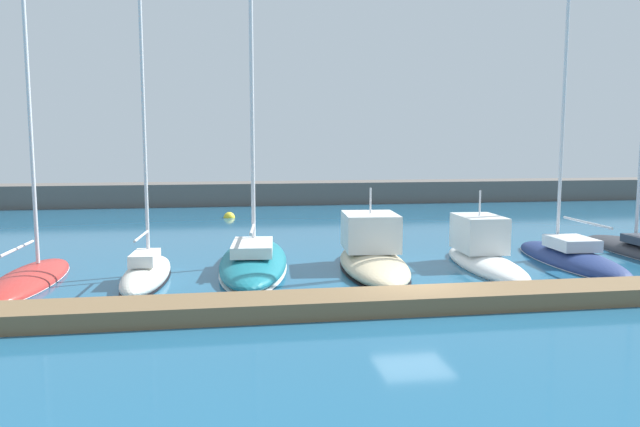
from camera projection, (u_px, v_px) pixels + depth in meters
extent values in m
plane|color=#1E567A|center=(414.00, 298.00, 20.66)|extent=(120.00, 120.00, 0.00)
cube|color=brown|center=(427.00, 300.00, 19.31)|extent=(33.71, 1.88, 0.57)
cube|color=#5B5651|center=(298.00, 193.00, 53.30)|extent=(108.00, 3.88, 1.89)
ellipsoid|color=#B72D28|center=(29.00, 281.00, 22.89)|extent=(2.29, 7.56, 0.94)
ellipsoid|color=silver|center=(30.00, 282.00, 22.89)|extent=(2.31, 7.63, 0.12)
cylinder|color=silver|center=(28.00, 81.00, 23.04)|extent=(0.15, 0.15, 14.38)
cylinder|color=silver|center=(18.00, 248.00, 21.73)|extent=(0.19, 3.22, 0.11)
ellipsoid|color=silver|center=(147.00, 275.00, 23.07)|extent=(1.92, 6.26, 0.99)
ellipsoid|color=black|center=(147.00, 281.00, 23.09)|extent=(1.94, 6.32, 0.12)
cylinder|color=silver|center=(143.00, 98.00, 22.77)|extent=(0.13, 0.13, 12.63)
cylinder|color=silver|center=(141.00, 236.00, 22.13)|extent=(0.23, 2.49, 0.09)
cube|color=silver|center=(145.00, 258.00, 22.76)|extent=(1.02, 1.92, 0.44)
ellipsoid|color=#19707F|center=(254.00, 261.00, 25.83)|extent=(3.74, 10.55, 1.06)
ellipsoid|color=silver|center=(254.00, 266.00, 25.85)|extent=(3.77, 10.66, 0.12)
cylinder|color=silver|center=(252.00, 228.00, 24.83)|extent=(0.42, 3.30, 0.12)
cube|color=silver|center=(253.00, 247.00, 24.78)|extent=(1.90, 3.15, 0.46)
ellipsoid|color=beige|center=(373.00, 264.00, 25.11)|extent=(3.30, 8.25, 0.98)
ellipsoid|color=black|center=(373.00, 270.00, 25.14)|extent=(3.33, 8.33, 0.12)
cube|color=silver|center=(370.00, 231.00, 25.84)|extent=(2.47, 2.93, 1.57)
cube|color=black|center=(369.00, 225.00, 26.10)|extent=(2.08, 0.85, 0.88)
cylinder|color=silver|center=(370.00, 201.00, 25.68)|extent=(0.08, 0.08, 1.12)
ellipsoid|color=white|center=(485.00, 265.00, 25.58)|extent=(2.41, 7.59, 0.90)
cube|color=silver|center=(479.00, 233.00, 26.28)|extent=(1.91, 2.73, 1.57)
cube|color=black|center=(477.00, 227.00, 26.49)|extent=(1.64, 0.74, 0.88)
cylinder|color=silver|center=(480.00, 203.00, 26.12)|extent=(0.08, 0.08, 1.11)
ellipsoid|color=navy|center=(570.00, 260.00, 26.67)|extent=(2.81, 8.49, 1.06)
ellipsoid|color=silver|center=(570.00, 262.00, 26.68)|extent=(2.83, 8.58, 0.12)
cylinder|color=silver|center=(565.00, 70.00, 26.85)|extent=(0.15, 0.15, 15.95)
cylinder|color=silver|center=(586.00, 223.00, 25.31)|extent=(0.27, 3.66, 0.10)
cube|color=silver|center=(572.00, 243.00, 26.51)|extent=(1.78, 2.26, 0.51)
sphere|color=yellow|center=(229.00, 218.00, 42.90)|extent=(0.82, 0.82, 0.82)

